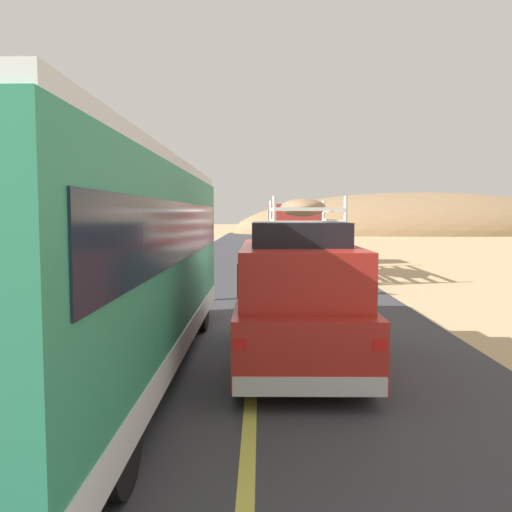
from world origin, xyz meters
TOP-DOWN VIEW (x-y plane):
  - ground_plane at (0.00, 0.00)m, footprint 240.00×240.00m
  - road_surface at (0.00, 0.00)m, footprint 8.00×120.00m
  - road_centre_line at (0.00, 0.00)m, footprint 0.16×117.60m
  - suv_near at (0.72, -1.44)m, footprint 1.90×4.62m
  - livestock_truck at (1.78, 14.36)m, footprint 2.53×9.70m
  - bus at (-2.23, -2.24)m, footprint 2.54×10.00m
  - car_far at (1.49, 37.04)m, footprint 1.80×4.40m
  - power_pole_mid at (-8.66, 29.16)m, footprint 2.20×0.24m
  - distant_hill at (20.49, 58.80)m, footprint 47.86×22.06m

SIDE VIEW (x-z plane):
  - ground_plane at x=0.00m, z-range 0.00..0.00m
  - distant_hill at x=20.49m, z-range -5.22..5.22m
  - road_surface at x=0.00m, z-range 0.00..0.02m
  - road_centre_line at x=0.00m, z-range 0.02..0.02m
  - car_far at x=1.49m, z-range -0.04..1.42m
  - suv_near at x=0.72m, z-range 0.01..2.29m
  - bus at x=-2.23m, z-range 0.14..3.35m
  - livestock_truck at x=1.78m, z-range 0.28..3.30m
  - power_pole_mid at x=-8.66m, z-range 0.28..7.44m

